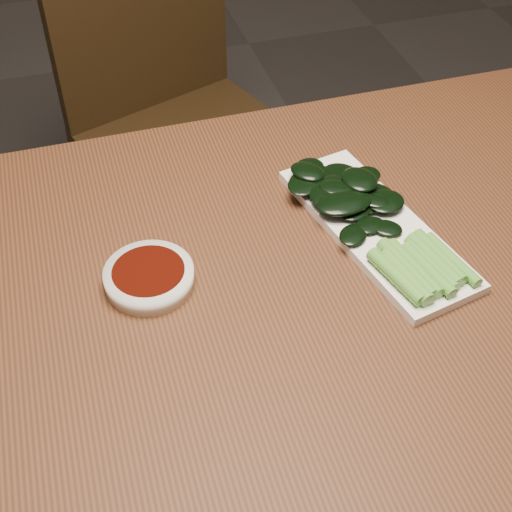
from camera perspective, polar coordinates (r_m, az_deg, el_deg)
The scene contains 5 objects.
table at distance 0.96m, azimuth 1.22°, elevation -5.59°, with size 1.40×0.80×0.75m.
chair_far at distance 1.71m, azimuth -6.38°, elevation 11.32°, with size 0.57×0.57×0.89m.
sauce_bowl at distance 0.92m, azimuth -8.55°, elevation -1.65°, with size 0.11×0.11×0.02m.
serving_plate at distance 1.00m, azimuth 9.54°, elevation 2.23°, with size 0.18×0.35×0.01m.
gai_lan at distance 0.99m, azimuth 8.78°, elevation 3.37°, with size 0.19×0.32×0.03m.
Camera 1 is at (-0.20, -0.59, 1.42)m, focal length 50.00 mm.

